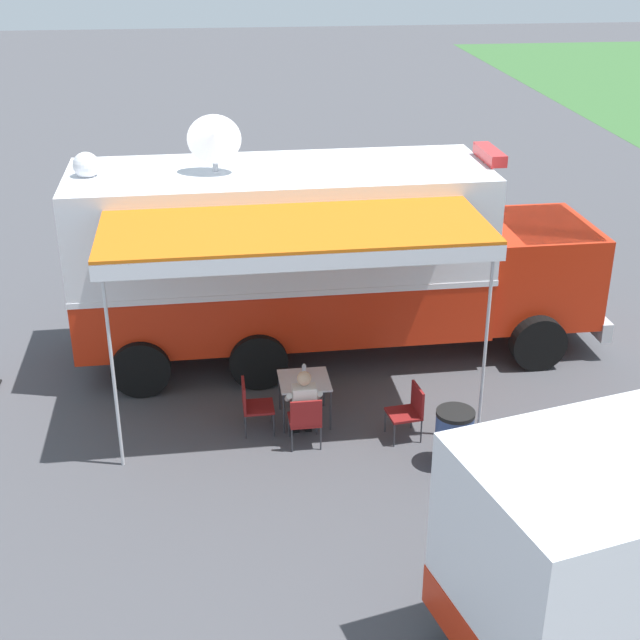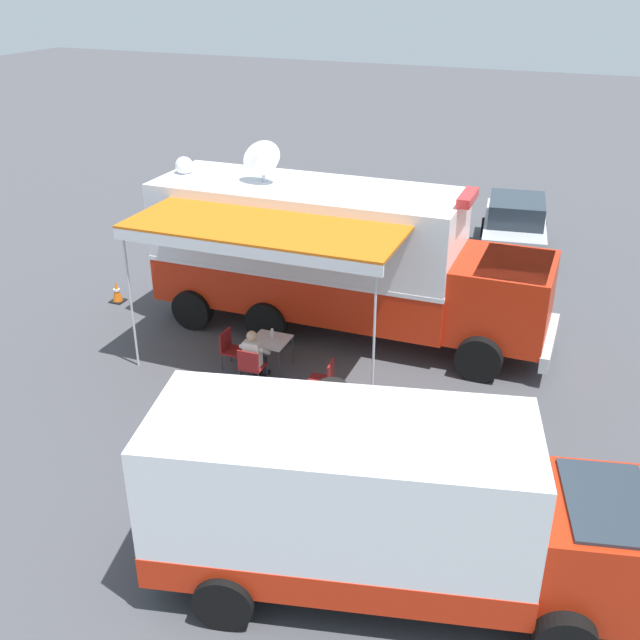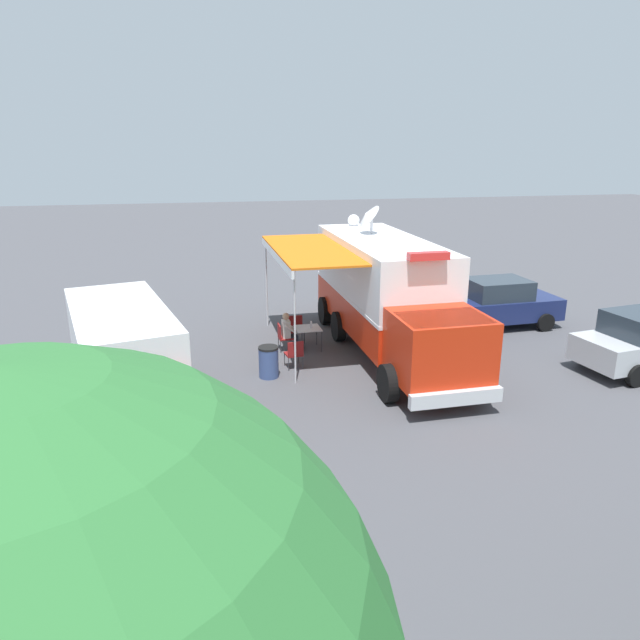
# 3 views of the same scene
# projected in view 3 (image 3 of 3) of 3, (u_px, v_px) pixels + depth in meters

# --- Properties ---
(ground_plane) EXTENTS (100.00, 100.00, 0.00)m
(ground_plane) POSITION_uv_depth(u_px,v_px,m) (378.00, 342.00, 19.50)
(ground_plane) COLOR #47474C
(lot_stripe) EXTENTS (0.24, 4.80, 0.01)m
(lot_stripe) POSITION_uv_depth(u_px,v_px,m) (459.00, 332.00, 20.55)
(lot_stripe) COLOR silver
(lot_stripe) RESTS_ON ground
(command_truck) EXTENTS (5.04, 9.55, 4.53)m
(command_truck) POSITION_uv_depth(u_px,v_px,m) (387.00, 292.00, 18.23)
(command_truck) COLOR red
(command_truck) RESTS_ON ground
(folding_table) EXTENTS (0.82, 0.82, 0.73)m
(folding_table) POSITION_uv_depth(u_px,v_px,m) (308.00, 329.00, 18.68)
(folding_table) COLOR silver
(folding_table) RESTS_ON ground
(water_bottle) EXTENTS (0.07, 0.07, 0.22)m
(water_bottle) POSITION_uv_depth(u_px,v_px,m) (311.00, 325.00, 18.64)
(water_bottle) COLOR silver
(water_bottle) RESTS_ON folding_table
(folding_chair_at_table) EXTENTS (0.49, 0.49, 0.87)m
(folding_chair_at_table) POSITION_uv_depth(u_px,v_px,m) (283.00, 335.00, 18.63)
(folding_chair_at_table) COLOR maroon
(folding_chair_at_table) RESTS_ON ground
(folding_chair_beside_table) EXTENTS (0.49, 0.49, 0.87)m
(folding_chair_beside_table) POSITION_uv_depth(u_px,v_px,m) (296.00, 327.00, 19.47)
(folding_chair_beside_table) COLOR maroon
(folding_chair_beside_table) RESTS_ON ground
(folding_chair_spare_by_truck) EXTENTS (0.54, 0.54, 0.87)m
(folding_chair_spare_by_truck) POSITION_uv_depth(u_px,v_px,m) (295.00, 352.00, 17.12)
(folding_chair_spare_by_truck) COLOR maroon
(folding_chair_spare_by_truck) RESTS_ON ground
(seated_responder) EXTENTS (0.67, 0.56, 1.25)m
(seated_responder) POSITION_uv_depth(u_px,v_px,m) (289.00, 331.00, 18.63)
(seated_responder) COLOR silver
(seated_responder) RESTS_ON ground
(trash_bin) EXTENTS (0.57, 0.57, 0.91)m
(trash_bin) POSITION_uv_depth(u_px,v_px,m) (269.00, 362.00, 16.52)
(trash_bin) COLOR #384C7F
(trash_bin) RESTS_ON ground
(traffic_cone) EXTENTS (0.36, 0.36, 0.58)m
(traffic_cone) POSITION_uv_depth(u_px,v_px,m) (325.00, 297.00, 24.12)
(traffic_cone) COLOR black
(traffic_cone) RESTS_ON ground
(support_truck) EXTENTS (3.64, 7.09, 2.70)m
(support_truck) POSITION_uv_depth(u_px,v_px,m) (127.00, 367.00, 13.59)
(support_truck) COLOR white
(support_truck) RESTS_ON ground
(car_behind_truck) EXTENTS (4.29, 2.18, 1.76)m
(car_behind_truck) POSITION_uv_depth(u_px,v_px,m) (499.00, 303.00, 20.97)
(car_behind_truck) COLOR navy
(car_behind_truck) RESTS_ON ground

